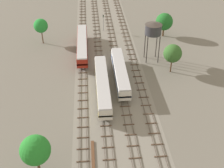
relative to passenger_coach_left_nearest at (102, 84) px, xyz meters
name	(u,v)px	position (x,y,z in m)	size (l,w,h in m)	color
ground_plane	(106,50)	(2.36, 22.03, -2.61)	(480.00, 480.00, 0.00)	slate
ballast_bed	(106,50)	(2.36, 22.03, -2.61)	(18.17, 176.00, 0.01)	gray
track_far_left	(83,49)	(-4.72, 23.03, -2.48)	(2.40, 126.00, 0.29)	#47382D
track_left	(98,48)	(0.00, 23.03, -2.48)	(2.40, 126.00, 0.29)	#47382D
track_centre_left	(114,48)	(4.72, 23.03, -2.48)	(2.40, 126.00, 0.29)	#47382D
track_centre	(129,47)	(9.45, 23.03, -2.48)	(2.40, 126.00, 0.29)	#47382D
passenger_coach_left_nearest	(102,84)	(0.00, 0.00, 0.00)	(2.96, 22.00, 3.80)	beige
diesel_railcar_centre_left_near	(120,72)	(4.72, 5.14, -0.02)	(2.96, 20.50, 3.80)	white
passenger_coach_far_left_mid	(82,44)	(-4.72, 21.05, 0.00)	(2.96, 22.00, 3.80)	maroon
water_tower	(153,29)	(14.54, 14.99, 6.74)	(4.61, 4.61, 11.12)	#2D2826
signal_post_nearest	(103,21)	(2.36, 36.05, 1.01)	(0.28, 0.47, 5.74)	gray
lineside_tree_0	(41,26)	(-17.04, 28.21, 3.19)	(4.27, 4.27, 7.96)	#4C331E
lineside_tree_1	(164,22)	(21.56, 30.35, 2.28)	(5.50, 5.50, 7.66)	#4C331E
lineside_tree_2	(173,53)	(18.46, 8.20, 2.88)	(4.74, 4.74, 7.88)	#4C331E
lineside_tree_3	(35,150)	(-12.00, -22.68, 3.37)	(5.01, 5.01, 8.51)	#4C331E
spare_rail_bundle	(93,161)	(-2.90, -20.63, -2.49)	(0.60, 10.00, 0.24)	brown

